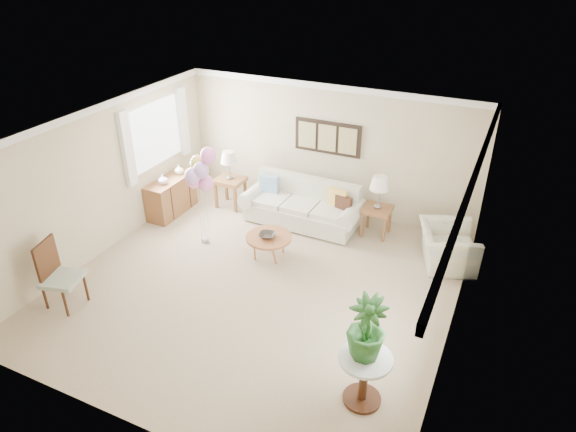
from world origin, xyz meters
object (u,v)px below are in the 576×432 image
object	(u,v)px
accent_chair	(57,273)
balloon_cluster	(200,172)
armchair	(447,247)
coffee_table	(269,238)
sofa	(303,207)

from	to	relation	value
accent_chair	balloon_cluster	bearing A→B (deg)	67.33
armchair	accent_chair	size ratio (longest dim) A/B	0.97
coffee_table	accent_chair	world-z (taller)	accent_chair
sofa	accent_chair	distance (m)	4.54
sofa	coffee_table	bearing A→B (deg)	-92.16
coffee_table	accent_chair	xyz separation A→B (m)	(-2.28, -2.52, 0.18)
accent_chair	balloon_cluster	distance (m)	2.77
sofa	armchair	xyz separation A→B (m)	(2.81, -0.28, -0.01)
coffee_table	balloon_cluster	distance (m)	1.65
accent_chair	coffee_table	bearing A→B (deg)	47.87
sofa	balloon_cluster	xyz separation A→B (m)	(-1.32, -1.46, 1.08)
balloon_cluster	coffee_table	bearing A→B (deg)	4.18
accent_chair	armchair	bearing A→B (deg)	35.07
coffee_table	armchair	xyz separation A→B (m)	(2.86, 1.09, -0.04)
armchair	balloon_cluster	bearing A→B (deg)	86.65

